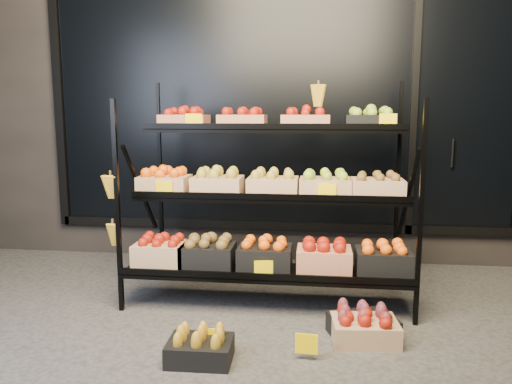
# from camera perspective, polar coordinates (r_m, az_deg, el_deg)

# --- Properties ---
(ground) EXTENTS (24.00, 24.00, 0.00)m
(ground) POSITION_cam_1_polar(r_m,az_deg,el_deg) (3.41, 0.50, -15.27)
(ground) COLOR #514F4C
(ground) RESTS_ON ground
(building) EXTENTS (6.00, 2.08, 3.50)m
(building) POSITION_cam_1_polar(r_m,az_deg,el_deg) (5.70, 3.55, 12.46)
(building) COLOR #2D2826
(building) RESTS_ON ground
(display_rack) EXTENTS (2.18, 1.02, 1.74)m
(display_rack) POSITION_cam_1_polar(r_m,az_deg,el_deg) (3.76, 1.42, -0.42)
(display_rack) COLOR black
(display_rack) RESTS_ON ground
(tag_floor_a) EXTENTS (0.13, 0.01, 0.12)m
(tag_floor_a) POSITION_cam_1_polar(r_m,az_deg,el_deg) (3.07, -5.44, -16.99)
(tag_floor_a) COLOR #FFD700
(tag_floor_a) RESTS_ON ground
(tag_floor_b) EXTENTS (0.13, 0.01, 0.12)m
(tag_floor_b) POSITION_cam_1_polar(r_m,az_deg,el_deg) (3.01, 5.77, -17.57)
(tag_floor_b) COLOR #FFD700
(tag_floor_b) RESTS_ON ground
(floor_crate_midleft) EXTENTS (0.37, 0.28, 0.19)m
(floor_crate_midleft) POSITION_cam_1_polar(r_m,az_deg,el_deg) (2.99, -6.43, -17.13)
(floor_crate_midleft) COLOR black
(floor_crate_midleft) RESTS_ON ground
(floor_crate_midright) EXTENTS (0.42, 0.33, 0.20)m
(floor_crate_midright) POSITION_cam_1_polar(r_m,az_deg,el_deg) (3.27, 12.33, -14.81)
(floor_crate_midright) COLOR tan
(floor_crate_midright) RESTS_ON ground
(floor_crate_right) EXTENTS (0.47, 0.40, 0.20)m
(floor_crate_right) POSITION_cam_1_polar(r_m,az_deg,el_deg) (3.32, 12.13, -14.40)
(floor_crate_right) COLOR black
(floor_crate_right) RESTS_ON ground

